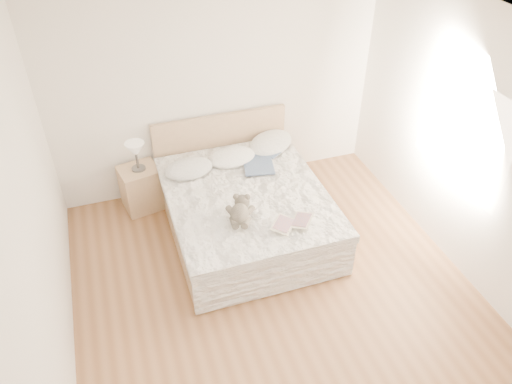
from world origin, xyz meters
TOP-DOWN VIEW (x-y plane):
  - floor at (0.00, 0.00)m, footprint 4.00×4.50m
  - ceiling at (0.00, 0.00)m, footprint 4.00×4.50m
  - wall_back at (0.00, 2.25)m, footprint 4.00×0.02m
  - wall_left at (-2.00, 0.00)m, footprint 0.02×4.50m
  - wall_right at (2.00, 0.00)m, footprint 0.02×4.50m
  - window at (1.99, 0.30)m, footprint 0.02×1.30m
  - bed at (0.00, 1.19)m, footprint 1.72×2.14m
  - nightstand at (-1.07, 2.00)m, footprint 0.52×0.48m
  - table_lamp at (-1.07, 1.99)m, footprint 0.24×0.24m
  - pillow_left at (-0.52, 1.70)m, footprint 0.61×0.46m
  - pillow_middle at (0.03, 1.77)m, footprint 0.63×0.48m
  - pillow_right at (0.58, 1.93)m, footprint 0.80×0.75m
  - blouse at (0.29, 1.57)m, footprint 0.65×0.67m
  - photo_book at (-0.56, 1.71)m, footprint 0.34×0.27m
  - childrens_book at (0.28, 0.43)m, footprint 0.49×0.47m
  - teddy_bear at (-0.22, 0.63)m, footprint 0.36×0.43m

SIDE VIEW (x-z plane):
  - floor at x=0.00m, z-range 0.00..0.00m
  - nightstand at x=-1.07m, z-range 0.00..0.56m
  - bed at x=0.00m, z-range -0.19..0.81m
  - blouse at x=0.29m, z-range 0.62..0.64m
  - photo_book at x=-0.56m, z-range 0.62..0.64m
  - childrens_book at x=0.28m, z-range 0.62..0.64m
  - pillow_left at x=-0.52m, z-range 0.55..0.73m
  - pillow_middle at x=0.03m, z-range 0.55..0.73m
  - pillow_right at x=0.58m, z-range 0.54..0.74m
  - teddy_bear at x=-0.22m, z-range 0.55..0.75m
  - table_lamp at x=-1.07m, z-range 0.64..1.00m
  - wall_back at x=0.00m, z-range 0.00..2.70m
  - wall_left at x=-2.00m, z-range 0.00..2.70m
  - wall_right at x=2.00m, z-range 0.00..2.70m
  - window at x=1.99m, z-range 0.90..2.00m
  - ceiling at x=0.00m, z-range 2.70..2.70m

